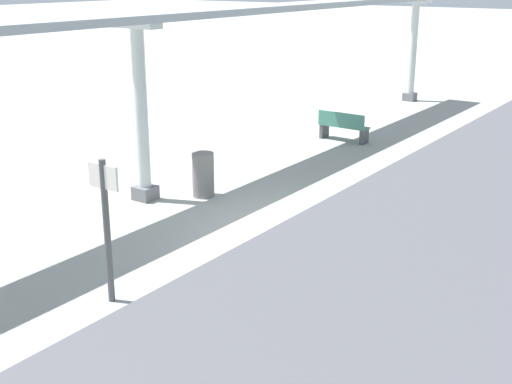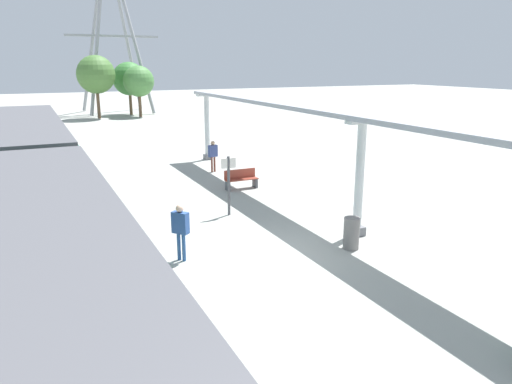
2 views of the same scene
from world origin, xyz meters
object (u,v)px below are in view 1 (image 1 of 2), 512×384
at_px(bench_mid_platform, 343,126).
at_px(platform_info_sign, 106,218).
at_px(trash_bin, 203,175).
at_px(passenger_waiting_near_edge, 385,210).
at_px(canopy_pillar_nearest, 413,51).
at_px(canopy_pillar_second, 141,113).

distance_m(bench_mid_platform, platform_info_sign, 11.23).
height_order(trash_bin, platform_info_sign, platform_info_sign).
relative_size(trash_bin, passenger_waiting_near_edge, 0.59).
distance_m(canopy_pillar_nearest, trash_bin, 13.80).
height_order(canopy_pillar_second, trash_bin, canopy_pillar_second).
bearing_deg(trash_bin, platform_info_sign, 113.45).
relative_size(canopy_pillar_second, bench_mid_platform, 2.48).
bearing_deg(canopy_pillar_nearest, canopy_pillar_second, 90.00).
distance_m(bench_mid_platform, passenger_waiting_near_edge, 9.05).
relative_size(canopy_pillar_second, platform_info_sign, 1.71).
xyz_separation_m(canopy_pillar_nearest, platform_info_sign, (-2.93, 18.40, -0.58)).
bearing_deg(bench_mid_platform, canopy_pillar_second, 82.25).
distance_m(canopy_pillar_second, passenger_waiting_near_edge, 5.85).
xyz_separation_m(platform_info_sign, passenger_waiting_near_edge, (-2.84, -3.36, -0.29)).
height_order(canopy_pillar_nearest, trash_bin, canopy_pillar_nearest).
xyz_separation_m(trash_bin, passenger_waiting_near_edge, (-4.88, 1.34, 0.55)).
bearing_deg(bench_mid_platform, passenger_waiting_near_edge, 121.98).
bearing_deg(canopy_pillar_second, bench_mid_platform, -97.75).
xyz_separation_m(canopy_pillar_nearest, canopy_pillar_second, (0.00, 14.60, 0.00)).
bearing_deg(platform_info_sign, canopy_pillar_second, -52.34).
xyz_separation_m(bench_mid_platform, platform_info_sign, (-1.94, 11.03, 0.89)).
distance_m(canopy_pillar_nearest, passenger_waiting_near_edge, 16.13).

